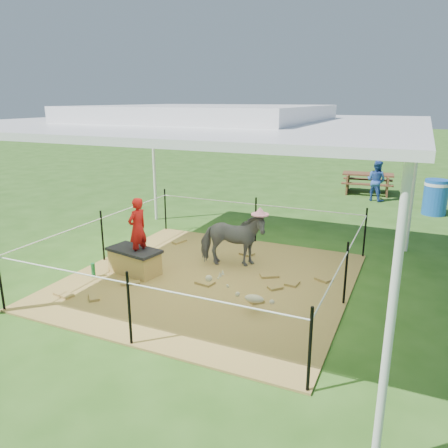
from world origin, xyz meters
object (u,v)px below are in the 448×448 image
at_px(picnic_table_near, 367,183).
at_px(pony, 232,240).
at_px(distant_person, 376,181).
at_px(green_bottle, 93,270).
at_px(straw_bale, 135,262).
at_px(woman, 137,223).
at_px(foal, 254,297).
at_px(trash_barrel, 435,197).

bearing_deg(picnic_table_near, pony, -105.79).
bearing_deg(distant_person, green_bottle, 89.33).
height_order(straw_bale, pony, pony).
relative_size(woman, distant_person, 0.87).
distance_m(straw_bale, foal, 2.49).
xyz_separation_m(straw_bale, picnic_table_near, (2.89, 8.92, 0.10)).
height_order(woman, foal, woman).
relative_size(pony, distant_person, 0.97).
relative_size(straw_bale, picnic_table_near, 0.56).
bearing_deg(green_bottle, distant_person, 65.55).
distance_m(straw_bale, green_bottle, 0.71).
height_order(foal, trash_barrel, trash_barrel).
height_order(straw_bale, trash_barrel, trash_barrel).
bearing_deg(pony, picnic_table_near, -27.82).
distance_m(picnic_table_near, distant_person, 1.13).
relative_size(trash_barrel, picnic_table_near, 0.60).
distance_m(trash_barrel, distant_person, 1.98).
bearing_deg(trash_barrel, green_bottle, -126.87).
height_order(woman, distant_person, woman).
bearing_deg(green_bottle, straw_bale, 39.29).
bearing_deg(woman, trash_barrel, 155.70).
bearing_deg(trash_barrel, foal, -108.43).
distance_m(straw_bale, trash_barrel, 8.35).
relative_size(pony, picnic_table_near, 0.75).
xyz_separation_m(green_bottle, trash_barrel, (5.42, 7.23, 0.32)).
distance_m(foal, picnic_table_near, 9.45).
distance_m(green_bottle, foal, 2.99).
height_order(green_bottle, trash_barrel, trash_barrel).
bearing_deg(distant_person, foal, 108.33).
height_order(green_bottle, pony, pony).
height_order(foal, picnic_table_near, picnic_table_near).
relative_size(straw_bale, woman, 0.83).
bearing_deg(green_bottle, trash_barrel, 53.13).
relative_size(foal, distant_person, 0.68).
relative_size(green_bottle, pony, 0.21).
distance_m(straw_bale, distant_person, 8.54).
distance_m(woman, trash_barrel, 8.30).
bearing_deg(pony, woman, 109.90).
bearing_deg(green_bottle, foal, -1.41).
bearing_deg(woman, straw_bale, -79.15).
xyz_separation_m(green_bottle, distant_person, (3.79, 8.34, 0.46)).
xyz_separation_m(woman, distant_person, (3.14, 7.89, -0.35)).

